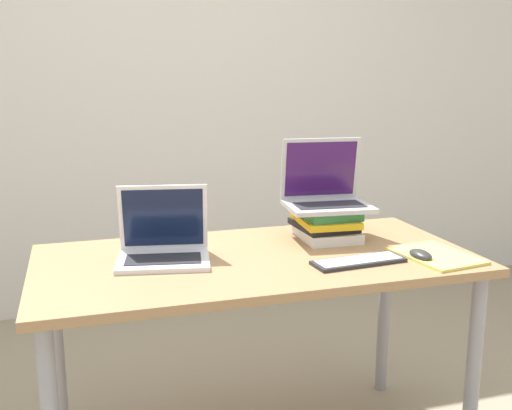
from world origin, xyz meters
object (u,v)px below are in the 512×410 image
object	(u,v)px
laptop_left	(163,246)
notepad	(436,256)
book_stack	(326,223)
laptop_on_books	(325,193)
mouse	(421,255)
wireless_keyboard	(359,261)

from	to	relation	value
laptop_left	notepad	bearing A→B (deg)	-14.95
book_stack	laptop_on_books	distance (m)	0.11
laptop_on_books	mouse	size ratio (longest dim) A/B	3.13
notepad	book_stack	bearing A→B (deg)	128.79
laptop_left	laptop_on_books	distance (m)	0.66
laptop_on_books	notepad	size ratio (longest dim) A/B	1.05
book_stack	mouse	xyz separation A→B (m)	(0.20, -0.34, -0.04)
wireless_keyboard	mouse	size ratio (longest dim) A/B	3.06
laptop_on_books	wireless_keyboard	xyz separation A→B (m)	(-0.02, -0.34, -0.16)
wireless_keyboard	notepad	world-z (taller)	wireless_keyboard
mouse	laptop_on_books	bearing A→B (deg)	118.44
notepad	wireless_keyboard	bearing A→B (deg)	177.15
laptop_on_books	mouse	xyz separation A→B (m)	(0.20, -0.36, -0.15)
laptop_left	notepad	world-z (taller)	laptop_left
wireless_keyboard	notepad	distance (m)	0.29
book_stack	mouse	world-z (taller)	book_stack
mouse	wireless_keyboard	bearing A→B (deg)	173.77
book_stack	laptop_on_books	xyz separation A→B (m)	(0.00, 0.02, 0.11)
wireless_keyboard	mouse	world-z (taller)	mouse
book_stack	wireless_keyboard	bearing A→B (deg)	-93.38
laptop_left	wireless_keyboard	size ratio (longest dim) A/B	1.05
laptop_left	laptop_on_books	bearing A→B (deg)	9.98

